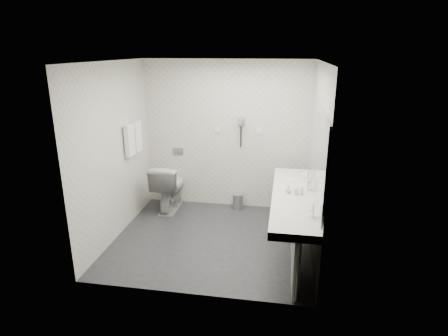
# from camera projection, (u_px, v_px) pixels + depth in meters

# --- Properties ---
(floor) EXTENTS (2.80, 2.80, 0.00)m
(floor) POSITION_uv_depth(u_px,v_px,m) (212.00, 239.00, 5.46)
(floor) COLOR #28282D
(floor) RESTS_ON ground
(ceiling) EXTENTS (2.80, 2.80, 0.00)m
(ceiling) POSITION_uv_depth(u_px,v_px,m) (210.00, 61.00, 4.70)
(ceiling) COLOR silver
(ceiling) RESTS_ON wall_back
(wall_back) EXTENTS (2.80, 0.00, 2.80)m
(wall_back) POSITION_uv_depth(u_px,v_px,m) (227.00, 136.00, 6.30)
(wall_back) COLOR silver
(wall_back) RESTS_ON floor
(wall_front) EXTENTS (2.80, 0.00, 2.80)m
(wall_front) POSITION_uv_depth(u_px,v_px,m) (186.00, 191.00, 3.86)
(wall_front) COLOR silver
(wall_front) RESTS_ON floor
(wall_left) EXTENTS (0.00, 2.60, 2.60)m
(wall_left) POSITION_uv_depth(u_px,v_px,m) (115.00, 152.00, 5.30)
(wall_left) COLOR silver
(wall_left) RESTS_ON floor
(wall_right) EXTENTS (0.00, 2.60, 2.60)m
(wall_right) POSITION_uv_depth(u_px,v_px,m) (317.00, 162.00, 4.86)
(wall_right) COLOR silver
(wall_right) RESTS_ON floor
(vanity_counter) EXTENTS (0.55, 2.20, 0.10)m
(vanity_counter) POSITION_uv_depth(u_px,v_px,m) (294.00, 198.00, 4.86)
(vanity_counter) COLOR white
(vanity_counter) RESTS_ON floor
(vanity_panel) EXTENTS (0.03, 2.15, 0.75)m
(vanity_panel) POSITION_uv_depth(u_px,v_px,m) (294.00, 228.00, 4.98)
(vanity_panel) COLOR gray
(vanity_panel) RESTS_ON floor
(vanity_post_near) EXTENTS (0.06, 0.06, 0.75)m
(vanity_post_near) POSITION_uv_depth(u_px,v_px,m) (297.00, 272.00, 4.00)
(vanity_post_near) COLOR silver
(vanity_post_near) RESTS_ON floor
(vanity_post_far) EXTENTS (0.06, 0.06, 0.75)m
(vanity_post_far) POSITION_uv_depth(u_px,v_px,m) (295.00, 199.00, 5.95)
(vanity_post_far) COLOR silver
(vanity_post_far) RESTS_ON floor
(mirror) EXTENTS (0.02, 2.20, 1.05)m
(mirror) POSITION_uv_depth(u_px,v_px,m) (318.00, 151.00, 4.62)
(mirror) COLOR #B2BCC6
(mirror) RESTS_ON wall_right
(basin_near) EXTENTS (0.40, 0.31, 0.05)m
(basin_near) POSITION_uv_depth(u_px,v_px,m) (294.00, 217.00, 4.23)
(basin_near) COLOR white
(basin_near) RESTS_ON vanity_counter
(basin_far) EXTENTS (0.40, 0.31, 0.05)m
(basin_far) POSITION_uv_depth(u_px,v_px,m) (293.00, 179.00, 5.46)
(basin_far) COLOR white
(basin_far) RESTS_ON vanity_counter
(faucet_near) EXTENTS (0.04, 0.04, 0.15)m
(faucet_near) POSITION_uv_depth(u_px,v_px,m) (312.00, 211.00, 4.18)
(faucet_near) COLOR silver
(faucet_near) RESTS_ON vanity_counter
(faucet_far) EXTENTS (0.04, 0.04, 0.15)m
(faucet_far) POSITION_uv_depth(u_px,v_px,m) (307.00, 174.00, 5.40)
(faucet_far) COLOR silver
(faucet_far) RESTS_ON vanity_counter
(soap_bottle_a) EXTENTS (0.06, 0.06, 0.11)m
(soap_bottle_a) POSITION_uv_depth(u_px,v_px,m) (296.00, 191.00, 4.83)
(soap_bottle_a) COLOR silver
(soap_bottle_a) RESTS_ON vanity_counter
(soap_bottle_b) EXTENTS (0.11, 0.11, 0.10)m
(soap_bottle_b) POSITION_uv_depth(u_px,v_px,m) (288.00, 189.00, 4.88)
(soap_bottle_b) COLOR silver
(soap_bottle_b) RESTS_ON vanity_counter
(soap_bottle_c) EXTENTS (0.06, 0.06, 0.12)m
(soap_bottle_c) POSITION_uv_depth(u_px,v_px,m) (302.00, 190.00, 4.83)
(soap_bottle_c) COLOR silver
(soap_bottle_c) RESTS_ON vanity_counter
(glass_left) EXTENTS (0.08, 0.08, 0.12)m
(glass_left) POSITION_uv_depth(u_px,v_px,m) (310.00, 186.00, 4.98)
(glass_left) COLOR silver
(glass_left) RESTS_ON vanity_counter
(toilet) EXTENTS (0.47, 0.82, 0.82)m
(toilet) POSITION_uv_depth(u_px,v_px,m) (169.00, 187.00, 6.36)
(toilet) COLOR white
(toilet) RESTS_ON floor
(flush_plate) EXTENTS (0.18, 0.02, 0.12)m
(flush_plate) POSITION_uv_depth(u_px,v_px,m) (178.00, 151.00, 6.52)
(flush_plate) COLOR #B2B5BA
(flush_plate) RESTS_ON wall_back
(pedal_bin) EXTENTS (0.24, 0.24, 0.26)m
(pedal_bin) POSITION_uv_depth(u_px,v_px,m) (238.00, 202.00, 6.46)
(pedal_bin) COLOR #B2B5BA
(pedal_bin) RESTS_ON floor
(bin_lid) EXTENTS (0.19, 0.19, 0.02)m
(bin_lid) POSITION_uv_depth(u_px,v_px,m) (238.00, 194.00, 6.41)
(bin_lid) COLOR #B2B5BA
(bin_lid) RESTS_ON pedal_bin
(towel_rail) EXTENTS (0.02, 0.62, 0.02)m
(towel_rail) POSITION_uv_depth(u_px,v_px,m) (132.00, 124.00, 5.72)
(towel_rail) COLOR silver
(towel_rail) RESTS_ON wall_left
(towel_near) EXTENTS (0.07, 0.24, 0.48)m
(towel_near) POSITION_uv_depth(u_px,v_px,m) (130.00, 140.00, 5.66)
(towel_near) COLOR white
(towel_near) RESTS_ON towel_rail
(towel_far) EXTENTS (0.07, 0.24, 0.48)m
(towel_far) POSITION_uv_depth(u_px,v_px,m) (137.00, 136.00, 5.92)
(towel_far) COLOR white
(towel_far) RESTS_ON towel_rail
(dryer_cradle) EXTENTS (0.10, 0.04, 0.14)m
(dryer_cradle) POSITION_uv_depth(u_px,v_px,m) (241.00, 122.00, 6.16)
(dryer_cradle) COLOR gray
(dryer_cradle) RESTS_ON wall_back
(dryer_barrel) EXTENTS (0.08, 0.14, 0.08)m
(dryer_barrel) POSITION_uv_depth(u_px,v_px,m) (241.00, 121.00, 6.09)
(dryer_barrel) COLOR gray
(dryer_barrel) RESTS_ON dryer_cradle
(dryer_cord) EXTENTS (0.02, 0.02, 0.35)m
(dryer_cord) POSITION_uv_depth(u_px,v_px,m) (241.00, 137.00, 6.22)
(dryer_cord) COLOR black
(dryer_cord) RESTS_ON dryer_cradle
(switch_plate_a) EXTENTS (0.09, 0.02, 0.09)m
(switch_plate_a) POSITION_uv_depth(u_px,v_px,m) (218.00, 130.00, 6.29)
(switch_plate_a) COLOR white
(switch_plate_a) RESTS_ON wall_back
(switch_plate_b) EXTENTS (0.09, 0.02, 0.09)m
(switch_plate_b) POSITION_uv_depth(u_px,v_px,m) (259.00, 131.00, 6.18)
(switch_plate_b) COLOR white
(switch_plate_b) RESTS_ON wall_back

